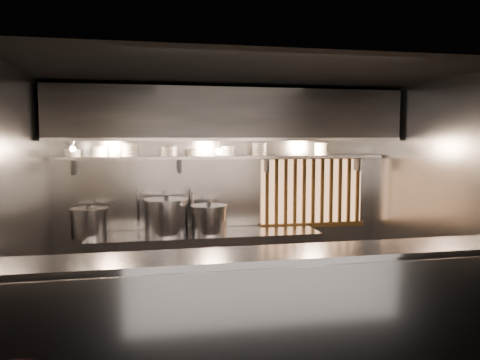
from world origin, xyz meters
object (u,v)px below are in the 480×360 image
object	(u,v)px
pendant_bulb	(219,151)
stock_pot_left	(89,222)
heat_lamp	(70,144)
stock_pot_mid	(209,219)
stock_pot_right	(167,216)

from	to	relation	value
pendant_bulb	stock_pot_left	world-z (taller)	pendant_bulb
heat_lamp	pendant_bulb	size ratio (longest dim) A/B	1.87
heat_lamp	pendant_bulb	bearing A→B (deg)	11.00
pendant_bulb	stock_pot_mid	xyz separation A→B (m)	(-0.15, -0.11, -0.87)
stock_pot_left	pendant_bulb	bearing A→B (deg)	0.94
heat_lamp	stock_pot_mid	world-z (taller)	heat_lamp
stock_pot_left	stock_pot_mid	bearing A→B (deg)	-3.06
stock_pot_mid	stock_pot_right	world-z (taller)	stock_pot_right
heat_lamp	stock_pot_mid	distance (m)	1.93
heat_lamp	stock_pot_mid	xyz separation A→B (m)	(1.65, 0.24, -0.98)
stock_pot_mid	stock_pot_right	distance (m)	0.55
heat_lamp	stock_pot_right	size ratio (longest dim) A/B	0.58
heat_lamp	stock_pot_right	distance (m)	1.48
pendant_bulb	stock_pot_right	size ratio (longest dim) A/B	0.31
stock_pot_mid	stock_pot_right	size ratio (longest dim) A/B	0.87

